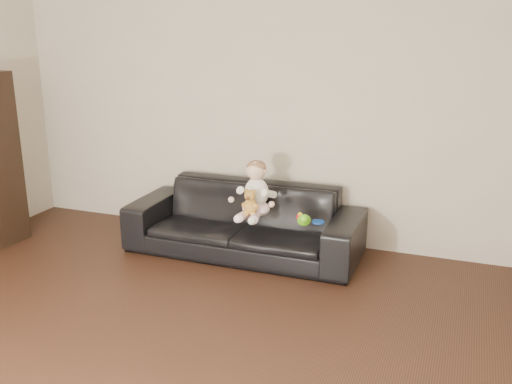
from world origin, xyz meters
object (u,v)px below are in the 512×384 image
at_px(toy_rattle, 300,217).
at_px(toy_blue_disc, 318,222).
at_px(baby, 255,192).
at_px(toy_green, 304,220).
at_px(sofa, 244,220).
at_px(teddy_bear, 250,203).

relative_size(toy_rattle, toy_blue_disc, 0.63).
height_order(baby, toy_rattle, baby).
bearing_deg(toy_blue_disc, toy_green, -129.68).
relative_size(toy_green, toy_blue_disc, 1.27).
bearing_deg(sofa, toy_green, -18.42).
distance_m(toy_green, toy_blue_disc, 0.15).
bearing_deg(toy_rattle, toy_green, -57.27).
distance_m(sofa, toy_green, 0.68).
height_order(baby, teddy_bear, baby).
xyz_separation_m(teddy_bear, toy_green, (0.47, 0.06, -0.12)).
height_order(baby, toy_green, baby).
bearing_deg(toy_green, baby, 169.09).
distance_m(sofa, baby, 0.38).
bearing_deg(toy_blue_disc, sofa, 172.53).
distance_m(baby, toy_green, 0.52).
relative_size(toy_green, toy_rattle, 2.01).
relative_size(sofa, toy_blue_disc, 19.72).
xyz_separation_m(baby, teddy_bear, (0.01, -0.15, -0.05)).
relative_size(teddy_bear, toy_rattle, 3.32).
bearing_deg(teddy_bear, toy_rattle, 21.76).
xyz_separation_m(sofa, teddy_bear, (0.17, -0.27, 0.27)).
bearing_deg(sofa, toy_blue_disc, -7.60).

